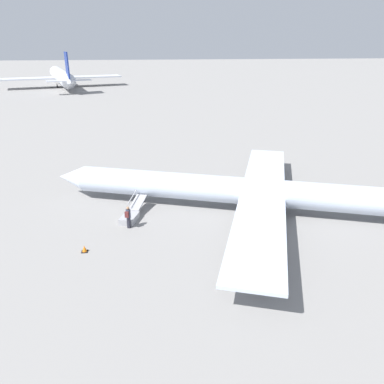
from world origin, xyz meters
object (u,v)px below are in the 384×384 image
at_px(airplane_main, 256,192).
at_px(passenger, 128,216).
at_px(boarding_stairs, 131,215).
at_px(airplane_far_center, 62,76).

distance_m(airplane_main, passenger, 10.52).
bearing_deg(airplane_main, boarding_stairs, 20.99).
height_order(airplane_far_center, passenger, airplane_far_center).
relative_size(airplane_far_center, passenger, 27.32).
relative_size(airplane_main, passenger, 18.84).
height_order(airplane_main, passenger, airplane_main).
height_order(airplane_main, boarding_stairs, airplane_main).
distance_m(airplane_far_center, passenger, 103.92).
bearing_deg(airplane_far_center, passenger, 176.96).
distance_m(boarding_stairs, passenger, 1.63).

